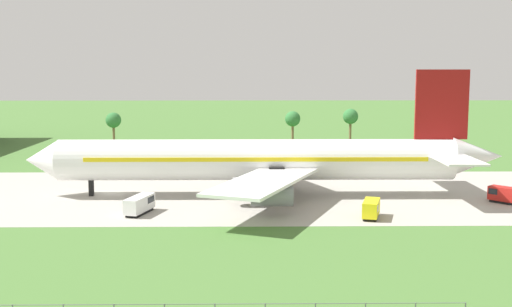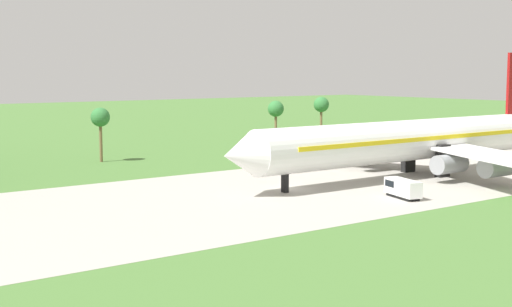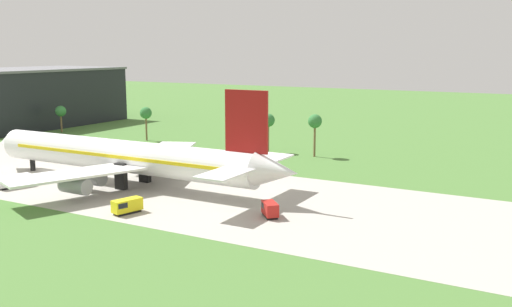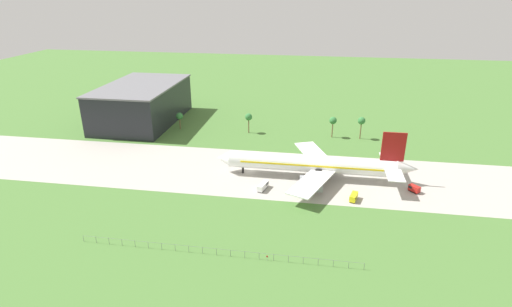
{
  "view_description": "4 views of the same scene",
  "coord_description": "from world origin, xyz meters",
  "px_view_note": "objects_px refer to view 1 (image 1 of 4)",
  "views": [
    {
      "loc": [
        22.64,
        -103.81,
        20.69
      ],
      "look_at": [
        23.96,
        -1.46,
        6.9
      ],
      "focal_mm": 45.0,
      "sensor_mm": 36.0,
      "label": 1
    },
    {
      "loc": [
        -65.24,
        -78.18,
        16.99
      ],
      "look_at": [
        -7.81,
        -1.46,
        5.9
      ],
      "focal_mm": 50.0,
      "sensor_mm": 36.0,
      "label": 2
    },
    {
      "loc": [
        103.88,
        -88.36,
        27.31
      ],
      "look_at": [
        55.72,
        -1.46,
        9.19
      ],
      "focal_mm": 40.0,
      "sensor_mm": 36.0,
      "label": 3
    },
    {
      "loc": [
        25.32,
        -143.74,
        68.93
      ],
      "look_at": [
        1.54,
        5.0,
        6.0
      ],
      "focal_mm": 28.0,
      "sensor_mm": 36.0,
      "label": 4
    }
  ],
  "objects_px": {
    "jet_airliner": "(267,160)",
    "fuel_truck": "(502,194)",
    "catering_van": "(371,209)",
    "baggage_tug": "(140,204)"
  },
  "relations": [
    {
      "from": "fuel_truck",
      "to": "catering_van",
      "type": "bearing_deg",
      "value": -155.54
    },
    {
      "from": "fuel_truck",
      "to": "catering_van",
      "type": "height_order",
      "value": "catering_van"
    },
    {
      "from": "baggage_tug",
      "to": "fuel_truck",
      "type": "bearing_deg",
      "value": 6.92
    },
    {
      "from": "fuel_truck",
      "to": "catering_van",
      "type": "distance_m",
      "value": 24.29
    },
    {
      "from": "jet_airliner",
      "to": "fuel_truck",
      "type": "bearing_deg",
      "value": -9.61
    },
    {
      "from": "catering_van",
      "to": "fuel_truck",
      "type": "bearing_deg",
      "value": 24.46
    },
    {
      "from": "baggage_tug",
      "to": "fuel_truck",
      "type": "xyz_separation_m",
      "value": [
        54.45,
        6.61,
        -0.01
      ]
    },
    {
      "from": "baggage_tug",
      "to": "catering_van",
      "type": "bearing_deg",
      "value": -6.08
    },
    {
      "from": "catering_van",
      "to": "baggage_tug",
      "type": "bearing_deg",
      "value": 173.92
    },
    {
      "from": "jet_airliner",
      "to": "fuel_truck",
      "type": "height_order",
      "value": "jet_airliner"
    }
  ]
}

